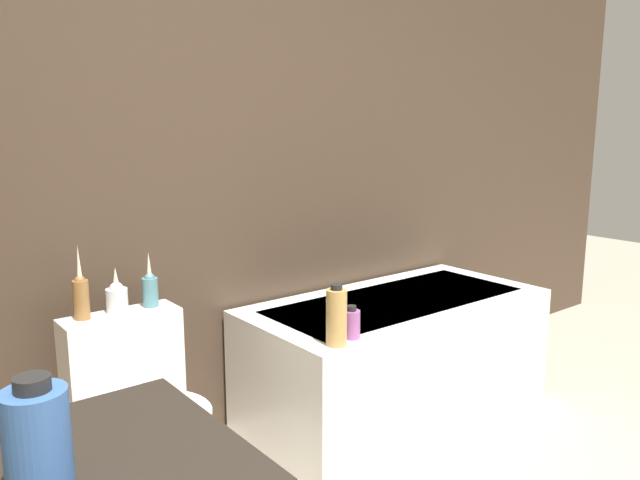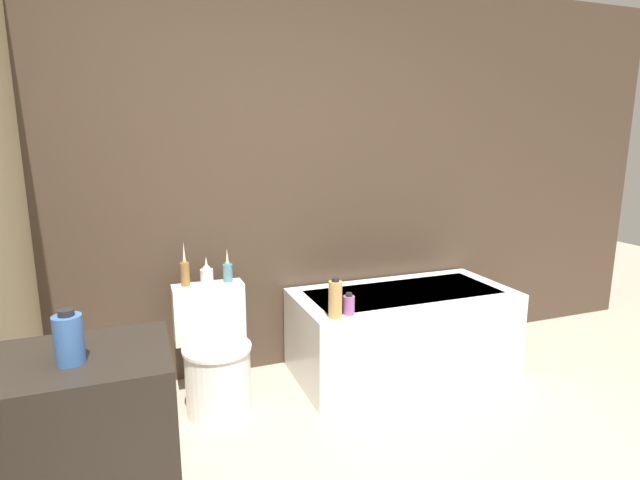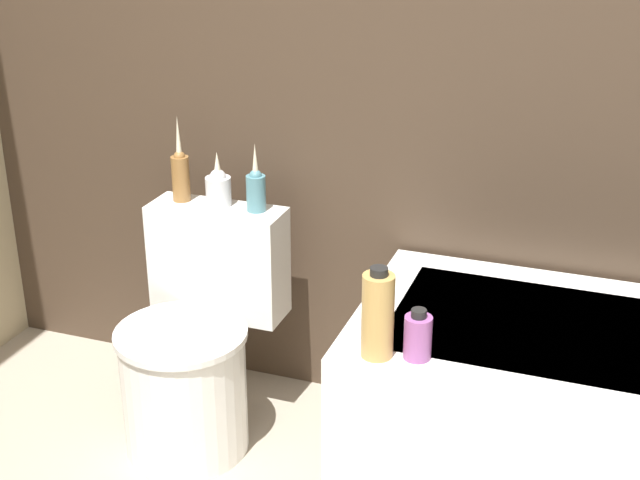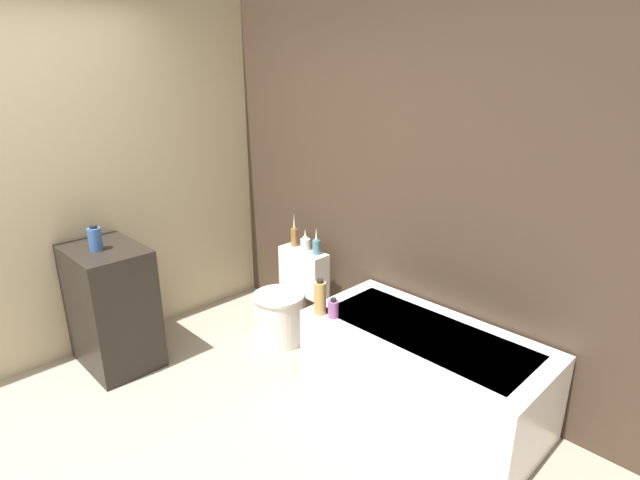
{
  "view_description": "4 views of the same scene",
  "coord_description": "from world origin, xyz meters",
  "px_view_note": "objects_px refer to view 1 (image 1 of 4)",
  "views": [
    {
      "loc": [
        -1.25,
        -0.26,
        1.4
      ],
      "look_at": [
        0.26,
        1.65,
        0.92
      ],
      "focal_mm": 35.0,
      "sensor_mm": 36.0,
      "label": 1
    },
    {
      "loc": [
        -0.85,
        -1.06,
        1.59
      ],
      "look_at": [
        0.13,
        1.57,
        1.0
      ],
      "focal_mm": 28.0,
      "sensor_mm": 36.0,
      "label": 2
    },
    {
      "loc": [
        0.69,
        -0.38,
        1.67
      ],
      "look_at": [
        -0.02,
        1.6,
        0.78
      ],
      "focal_mm": 50.0,
      "sensor_mm": 36.0,
      "label": 3
    },
    {
      "loc": [
        2.23,
        -0.56,
        2.07
      ],
      "look_at": [
        0.01,
        1.62,
        0.98
      ],
      "focal_mm": 28.0,
      "sensor_mm": 36.0,
      "label": 4
    }
  ],
  "objects_px": {
    "toilet": "(146,434)",
    "shampoo_bottle_short": "(351,324)",
    "vase_gold": "(81,295)",
    "shampoo_bottle_tall": "(336,317)",
    "vase_silver": "(117,297)",
    "vase_bronze": "(150,288)",
    "bathtub": "(395,355)",
    "soap_bottle_glass": "(37,443)"
  },
  "relations": [
    {
      "from": "vase_silver",
      "to": "shampoo_bottle_tall",
      "type": "bearing_deg",
      "value": -36.39
    },
    {
      "from": "shampoo_bottle_tall",
      "to": "shampoo_bottle_short",
      "type": "distance_m",
      "value": 0.11
    },
    {
      "from": "soap_bottle_glass",
      "to": "shampoo_bottle_short",
      "type": "xyz_separation_m",
      "value": [
        1.35,
        0.9,
        -0.35
      ]
    },
    {
      "from": "bathtub",
      "to": "vase_bronze",
      "type": "distance_m",
      "value": 1.25
    },
    {
      "from": "vase_gold",
      "to": "shampoo_bottle_tall",
      "type": "relative_size",
      "value": 1.15
    },
    {
      "from": "soap_bottle_glass",
      "to": "shampoo_bottle_tall",
      "type": "relative_size",
      "value": 0.74
    },
    {
      "from": "toilet",
      "to": "shampoo_bottle_tall",
      "type": "height_order",
      "value": "shampoo_bottle_tall"
    },
    {
      "from": "vase_silver",
      "to": "vase_bronze",
      "type": "height_order",
      "value": "vase_bronze"
    },
    {
      "from": "vase_bronze",
      "to": "bathtub",
      "type": "bearing_deg",
      "value": -9.42
    },
    {
      "from": "bathtub",
      "to": "shampoo_bottle_short",
      "type": "xyz_separation_m",
      "value": [
        -0.52,
        -0.27,
        0.33
      ]
    },
    {
      "from": "shampoo_bottle_short",
      "to": "bathtub",
      "type": "bearing_deg",
      "value": 27.1
    },
    {
      "from": "vase_bronze",
      "to": "toilet",
      "type": "bearing_deg",
      "value": -121.77
    },
    {
      "from": "soap_bottle_glass",
      "to": "vase_silver",
      "type": "xyz_separation_m",
      "value": [
        0.6,
        1.36,
        -0.21
      ]
    },
    {
      "from": "soap_bottle_glass",
      "to": "vase_silver",
      "type": "distance_m",
      "value": 1.5
    },
    {
      "from": "soap_bottle_glass",
      "to": "shampoo_bottle_tall",
      "type": "bearing_deg",
      "value": 34.96
    },
    {
      "from": "shampoo_bottle_tall",
      "to": "toilet",
      "type": "bearing_deg",
      "value": 157.44
    },
    {
      "from": "soap_bottle_glass",
      "to": "shampoo_bottle_tall",
      "type": "xyz_separation_m",
      "value": [
        1.26,
        0.88,
        -0.3
      ]
    },
    {
      "from": "toilet",
      "to": "vase_gold",
      "type": "xyz_separation_m",
      "value": [
        -0.13,
        0.21,
        0.49
      ]
    },
    {
      "from": "toilet",
      "to": "shampoo_bottle_tall",
      "type": "xyz_separation_m",
      "value": [
        0.65,
        -0.27,
        0.37
      ]
    },
    {
      "from": "vase_bronze",
      "to": "shampoo_bottle_tall",
      "type": "xyz_separation_m",
      "value": [
        0.52,
        -0.48,
        -0.1
      ]
    },
    {
      "from": "vase_silver",
      "to": "shampoo_bottle_tall",
      "type": "xyz_separation_m",
      "value": [
        0.65,
        -0.48,
        -0.09
      ]
    },
    {
      "from": "vase_bronze",
      "to": "shampoo_bottle_short",
      "type": "distance_m",
      "value": 0.78
    },
    {
      "from": "toilet",
      "to": "shampoo_bottle_short",
      "type": "relative_size",
      "value": 5.31
    },
    {
      "from": "shampoo_bottle_short",
      "to": "vase_bronze",
      "type": "bearing_deg",
      "value": 143.79
    },
    {
      "from": "shampoo_bottle_short",
      "to": "shampoo_bottle_tall",
      "type": "bearing_deg",
      "value": -166.36
    },
    {
      "from": "bathtub",
      "to": "shampoo_bottle_tall",
      "type": "distance_m",
      "value": 0.78
    },
    {
      "from": "bathtub",
      "to": "vase_gold",
      "type": "distance_m",
      "value": 1.49
    },
    {
      "from": "vase_bronze",
      "to": "shampoo_bottle_short",
      "type": "relative_size",
      "value": 1.61
    },
    {
      "from": "soap_bottle_glass",
      "to": "vase_bronze",
      "type": "relative_size",
      "value": 0.83
    },
    {
      "from": "vase_silver",
      "to": "shampoo_bottle_short",
      "type": "bearing_deg",
      "value": -31.48
    },
    {
      "from": "toilet",
      "to": "vase_silver",
      "type": "bearing_deg",
      "value": 90.0
    },
    {
      "from": "bathtub",
      "to": "shampoo_bottle_short",
      "type": "relative_size",
      "value": 11.19
    },
    {
      "from": "shampoo_bottle_tall",
      "to": "shampoo_bottle_short",
      "type": "xyz_separation_m",
      "value": [
        0.1,
        0.02,
        -0.05
      ]
    },
    {
      "from": "bathtub",
      "to": "soap_bottle_glass",
      "type": "height_order",
      "value": "soap_bottle_glass"
    },
    {
      "from": "bathtub",
      "to": "vase_bronze",
      "type": "xyz_separation_m",
      "value": [
        -1.14,
        0.19,
        0.48
      ]
    },
    {
      "from": "vase_silver",
      "to": "vase_bronze",
      "type": "xyz_separation_m",
      "value": [
        0.13,
        -0.0,
        0.01
      ]
    },
    {
      "from": "bathtub",
      "to": "shampoo_bottle_tall",
      "type": "relative_size",
      "value": 6.2
    },
    {
      "from": "vase_gold",
      "to": "vase_silver",
      "type": "relative_size",
      "value": 1.58
    },
    {
      "from": "soap_bottle_glass",
      "to": "shampoo_bottle_tall",
      "type": "height_order",
      "value": "soap_bottle_glass"
    },
    {
      "from": "vase_gold",
      "to": "vase_bronze",
      "type": "distance_m",
      "value": 0.26
    },
    {
      "from": "vase_gold",
      "to": "shampoo_bottle_tall",
      "type": "bearing_deg",
      "value": -31.64
    },
    {
      "from": "soap_bottle_glass",
      "to": "shampoo_bottle_short",
      "type": "bearing_deg",
      "value": 33.7
    }
  ]
}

